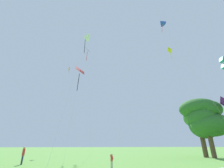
# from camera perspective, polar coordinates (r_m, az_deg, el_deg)

# --- Properties ---
(kite_teal_box) EXTENTS (2.84, 7.48, 14.29)m
(kite_teal_box) POSITION_cam_1_polar(r_m,az_deg,el_deg) (28.97, 35.99, 6.17)
(kite_teal_box) COLOR teal
(kite_teal_box) RESTS_ON ground_plane
(kite_orange_box) EXTENTS (4.00, 9.61, 25.07)m
(kite_orange_box) POSITION_cam_1_polar(r_m,az_deg,el_deg) (50.83, -15.57, 4.97)
(kite_orange_box) COLOR orange
(kite_orange_box) RESTS_ON ground_plane
(kite_yellow_diamond) EXTENTS (2.42, 5.00, 21.87)m
(kite_yellow_diamond) POSITION_cam_1_polar(r_m,az_deg,el_deg) (36.44, 21.12, 10.17)
(kite_yellow_diamond) COLOR yellow
(kite_yellow_diamond) RESTS_ON ground_plane
(kite_blue_delta) EXTENTS (2.65, 9.07, 25.73)m
(kite_blue_delta) POSITION_cam_1_polar(r_m,az_deg,el_deg) (35.25, 17.97, 20.82)
(kite_blue_delta) COLOR blue
(kite_blue_delta) RESTS_ON ground_plane
(kite_pink_low) EXTENTS (2.31, 10.59, 29.90)m
(kite_pink_low) POSITION_cam_1_polar(r_m,az_deg,el_deg) (47.80, -9.13, 11.21)
(kite_pink_low) COLOR pink
(kite_pink_low) RESTS_ON ground_plane
(kite_red_high) EXTENTS (1.78, 8.51, 15.04)m
(kite_red_high) POSITION_cam_1_polar(r_m,az_deg,el_deg) (27.59, -12.10, 3.24)
(kite_red_high) COLOR red
(kite_red_high) RESTS_ON ground_plane
(kite_white_distant) EXTENTS (3.61, 11.28, 21.70)m
(kite_white_distant) POSITION_cam_1_polar(r_m,az_deg,el_deg) (30.89, -9.82, 16.79)
(kite_white_distant) COLOR white
(kite_white_distant) RESTS_ON ground_plane
(person_in_blue_jacket) EXTENTS (0.33, 0.46, 1.55)m
(person_in_blue_jacket) POSITION_cam_1_polar(r_m,az_deg,el_deg) (18.09, -30.03, -21.44)
(person_in_blue_jacket) COLOR #2D3351
(person_in_blue_jacket) RESTS_ON ground_plane
(person_child_small) EXTENTS (0.25, 0.29, 1.05)m
(person_child_small) POSITION_cam_1_polar(r_m,az_deg,el_deg) (13.41, -0.12, -26.18)
(person_child_small) COLOR gray
(person_child_small) RESTS_ON ground_plane
(tree_left_oak) EXTENTS (6.08, 6.29, 8.82)m
(tree_left_oak) POSITION_cam_1_polar(r_m,az_deg,el_deg) (29.50, 29.84, -10.42)
(tree_left_oak) COLOR brown
(tree_left_oak) RESTS_ON ground_plane
(tree_right_cluster) EXTENTS (5.75, 5.55, 8.32)m
(tree_right_cluster) POSITION_cam_1_polar(r_m,az_deg,el_deg) (28.27, 31.90, -11.08)
(tree_right_cluster) COLOR brown
(tree_right_cluster) RESTS_ON ground_plane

